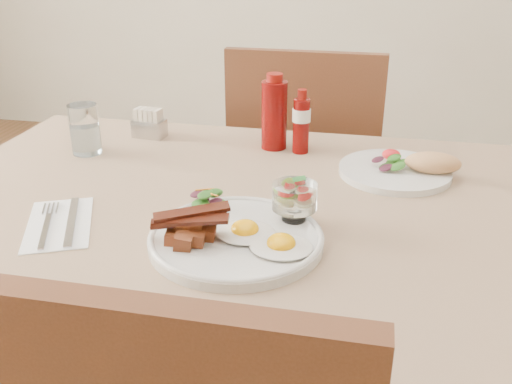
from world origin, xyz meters
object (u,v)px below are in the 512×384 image
(fruit_cup, at_px, (294,197))
(hot_sauce_bottle, at_px, (301,122))
(ketchup_bottle, at_px, (274,114))
(main_plate, at_px, (236,239))
(water_glass, at_px, (85,132))
(sugar_caddy, at_px, (149,125))
(table, at_px, (263,249))
(second_plate, at_px, (404,168))
(chair_far, at_px, (305,180))

(fruit_cup, relative_size, hot_sauce_bottle, 0.53)
(ketchup_bottle, bearing_deg, main_plate, -87.45)
(water_glass, bearing_deg, sugar_caddy, 53.48)
(table, relative_size, fruit_cup, 17.49)
(main_plate, xyz_separation_m, water_glass, (-0.43, 0.33, 0.04))
(ketchup_bottle, distance_m, sugar_caddy, 0.31)
(ketchup_bottle, xyz_separation_m, hot_sauce_bottle, (0.06, -0.02, -0.01))
(second_plate, bearing_deg, fruit_cup, -124.46)
(chair_far, relative_size, sugar_caddy, 11.43)
(fruit_cup, distance_m, sugar_caddy, 0.57)
(second_plate, relative_size, water_glass, 2.23)
(chair_far, bearing_deg, main_plate, -91.15)
(main_plate, bearing_deg, sugar_caddy, 125.34)
(ketchup_bottle, bearing_deg, hot_sauce_bottle, -14.76)
(table, relative_size, water_glass, 11.94)
(sugar_caddy, bearing_deg, fruit_cup, -37.53)
(fruit_cup, height_order, ketchup_bottle, ketchup_bottle)
(fruit_cup, bearing_deg, main_plate, -138.82)
(hot_sauce_bottle, bearing_deg, fruit_cup, -83.96)
(fruit_cup, bearing_deg, table, 134.58)
(table, bearing_deg, ketchup_bottle, 96.62)
(table, height_order, water_glass, water_glass)
(chair_far, bearing_deg, fruit_cup, -84.82)
(chair_far, relative_size, main_plate, 3.32)
(hot_sauce_bottle, bearing_deg, sugar_caddy, 175.67)
(chair_far, relative_size, hot_sauce_bottle, 6.46)
(ketchup_bottle, bearing_deg, second_plate, -20.31)
(hot_sauce_bottle, xyz_separation_m, sugar_caddy, (-0.37, 0.03, -0.04))
(fruit_cup, bearing_deg, hot_sauce_bottle, 96.04)
(main_plate, bearing_deg, chair_far, 88.85)
(table, distance_m, fruit_cup, 0.17)
(water_glass, bearing_deg, ketchup_bottle, 16.53)
(ketchup_bottle, height_order, hot_sauce_bottle, ketchup_bottle)
(main_plate, relative_size, sugar_caddy, 3.44)
(main_plate, relative_size, second_plate, 1.13)
(ketchup_bottle, bearing_deg, table, -83.38)
(sugar_caddy, distance_m, water_glass, 0.16)
(fruit_cup, relative_size, sugar_caddy, 0.93)
(sugar_caddy, bearing_deg, main_plate, -48.60)
(table, xyz_separation_m, chair_far, (0.00, 0.66, -0.14))
(main_plate, bearing_deg, table, 83.40)
(main_plate, distance_m, fruit_cup, 0.12)
(main_plate, xyz_separation_m, fruit_cup, (0.08, 0.07, 0.05))
(fruit_cup, xyz_separation_m, second_plate, (0.19, 0.27, -0.04))
(table, relative_size, ketchup_bottle, 7.73)
(ketchup_bottle, relative_size, water_glass, 1.55)
(table, relative_size, main_plate, 4.75)
(second_plate, relative_size, ketchup_bottle, 1.44)
(second_plate, relative_size, sugar_caddy, 3.05)
(hot_sauce_bottle, bearing_deg, water_glass, -167.57)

